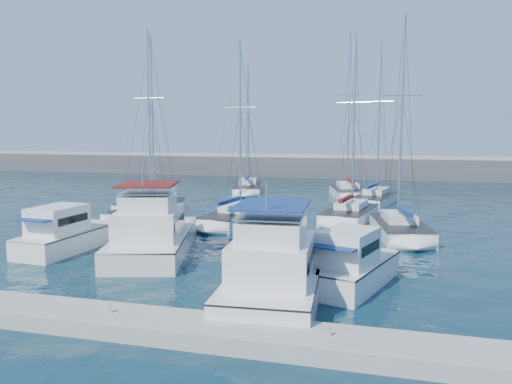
% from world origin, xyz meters
% --- Properties ---
extents(ground, '(220.00, 220.00, 0.00)m').
position_xyz_m(ground, '(0.00, 0.00, 0.00)').
color(ground, black).
rests_on(ground, ground).
extents(breakwater, '(160.00, 6.00, 4.45)m').
position_xyz_m(breakwater, '(0.00, 52.00, 1.05)').
color(breakwater, '#424244').
rests_on(breakwater, ground).
extents(dock, '(40.00, 2.20, 0.60)m').
position_xyz_m(dock, '(0.00, -11.00, 0.30)').
color(dock, gray).
rests_on(dock, ground).
extents(dock_cleat_centre, '(0.16, 0.16, 0.25)m').
position_xyz_m(dock_cleat_centre, '(0.00, -11.00, 0.72)').
color(dock_cleat_centre, silver).
rests_on(dock_cleat_centre, dock).
extents(dock_cleat_near_stbd, '(0.16, 0.16, 0.25)m').
position_xyz_m(dock_cleat_near_stbd, '(8.00, -11.00, 0.72)').
color(dock_cleat_near_stbd, silver).
rests_on(dock_cleat_near_stbd, dock).
extents(motor_yacht_port_outer, '(3.06, 7.13, 3.20)m').
position_xyz_m(motor_yacht_port_outer, '(-9.08, -1.05, 0.94)').
color(motor_yacht_port_outer, white).
rests_on(motor_yacht_port_outer, ground).
extents(motor_yacht_port_inner, '(6.68, 11.00, 4.69)m').
position_xyz_m(motor_yacht_port_inner, '(-3.56, -0.46, 1.13)').
color(motor_yacht_port_inner, silver).
rests_on(motor_yacht_port_inner, ground).
extents(motor_yacht_stbd_inner, '(4.48, 9.89, 4.69)m').
position_xyz_m(motor_yacht_stbd_inner, '(5.14, -6.35, 1.13)').
color(motor_yacht_stbd_inner, silver).
rests_on(motor_yacht_stbd_inner, ground).
extents(motor_yacht_stbd_outer, '(4.18, 6.56, 3.20)m').
position_xyz_m(motor_yacht_stbd_outer, '(8.19, -3.77, 0.94)').
color(motor_yacht_stbd_outer, white).
rests_on(motor_yacht_stbd_outer, ground).
extents(sailboat_mid_a, '(4.24, 7.16, 16.00)m').
position_xyz_m(sailboat_mid_a, '(-11.00, 13.81, 0.56)').
color(sailboat_mid_a, silver).
rests_on(sailboat_mid_a, ground).
extents(sailboat_mid_b, '(3.12, 9.19, 15.94)m').
position_xyz_m(sailboat_mid_b, '(-9.93, 11.07, 0.53)').
color(sailboat_mid_b, white).
rests_on(sailboat_mid_b, ground).
extents(sailboat_mid_c, '(4.20, 8.25, 14.39)m').
position_xyz_m(sailboat_mid_c, '(-1.71, 10.05, 0.52)').
color(sailboat_mid_c, silver).
rests_on(sailboat_mid_c, ground).
extents(sailboat_mid_d, '(4.37, 8.21, 15.17)m').
position_xyz_m(sailboat_mid_d, '(6.73, 13.80, 0.53)').
color(sailboat_mid_d, white).
rests_on(sailboat_mid_d, ground).
extents(sailboat_mid_e, '(4.43, 8.27, 15.40)m').
position_xyz_m(sailboat_mid_e, '(10.55, 8.58, 0.53)').
color(sailboat_mid_e, silver).
rests_on(sailboat_mid_e, ground).
extents(sailboat_back_a, '(5.00, 9.33, 15.02)m').
position_xyz_m(sailboat_back_a, '(-6.32, 29.47, 0.52)').
color(sailboat_back_a, silver).
rests_on(sailboat_back_a, ground).
extents(sailboat_back_b, '(5.02, 8.62, 17.94)m').
position_xyz_m(sailboat_back_b, '(5.42, 28.59, 0.56)').
color(sailboat_back_b, white).
rests_on(sailboat_back_b, ground).
extents(sailboat_back_c, '(4.76, 8.96, 16.19)m').
position_xyz_m(sailboat_back_c, '(8.43, 23.75, 0.54)').
color(sailboat_back_c, silver).
rests_on(sailboat_back_c, ground).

